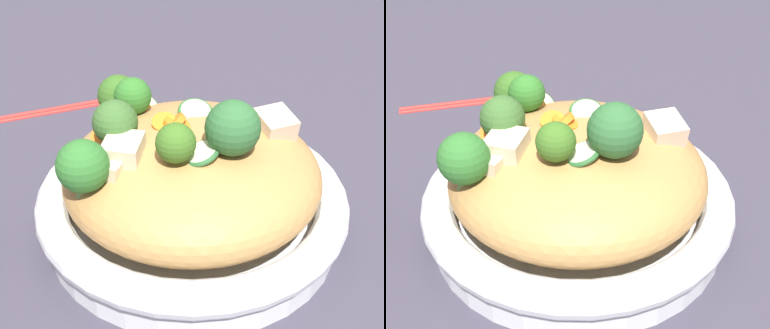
# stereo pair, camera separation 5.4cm
# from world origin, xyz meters

# --- Properties ---
(ground_plane) EXTENTS (3.00, 3.00, 0.00)m
(ground_plane) POSITION_xyz_m (0.00, 0.00, 0.00)
(ground_plane) COLOR #3A3744
(serving_bowl) EXTENTS (0.32, 0.32, 0.06)m
(serving_bowl) POSITION_xyz_m (0.00, 0.00, 0.03)
(serving_bowl) COLOR white
(serving_bowl) RESTS_ON ground_plane
(noodle_heap) EXTENTS (0.26, 0.26, 0.09)m
(noodle_heap) POSITION_xyz_m (-0.00, 0.00, 0.07)
(noodle_heap) COLOR #B48448
(noodle_heap) RESTS_ON serving_bowl
(broccoli_florets) EXTENTS (0.22, 0.17, 0.08)m
(broccoli_florets) POSITION_xyz_m (-0.03, -0.03, 0.12)
(broccoli_florets) COLOR #94AB71
(broccoli_florets) RESTS_ON serving_bowl
(carrot_coins) EXTENTS (0.10, 0.13, 0.03)m
(carrot_coins) POSITION_xyz_m (-0.04, -0.02, 0.11)
(carrot_coins) COLOR orange
(carrot_coins) RESTS_ON serving_bowl
(zucchini_slices) EXTENTS (0.17, 0.10, 0.04)m
(zucchini_slices) POSITION_xyz_m (-0.03, 0.01, 0.11)
(zucchini_slices) COLOR beige
(zucchini_slices) RESTS_ON serving_bowl
(chicken_chunks) EXTENTS (0.11, 0.20, 0.04)m
(chicken_chunks) POSITION_xyz_m (0.00, -0.01, 0.11)
(chicken_chunks) COLOR beige
(chicken_chunks) RESTS_ON serving_bowl
(chopsticks_pair) EXTENTS (0.10, 0.20, 0.01)m
(chopsticks_pair) POSITION_xyz_m (-0.32, 0.05, 0.00)
(chopsticks_pair) COLOR red
(chopsticks_pair) RESTS_ON ground_plane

